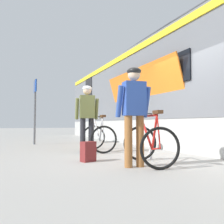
{
  "coord_description": "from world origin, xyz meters",
  "views": [
    {
      "loc": [
        -2.92,
        -4.63,
        0.76
      ],
      "look_at": [
        -0.53,
        0.83,
        1.05
      ],
      "focal_mm": 38.44,
      "sensor_mm": 36.0,
      "label": 1
    }
  ],
  "objects_px": {
    "cyclist_near_in_blue": "(134,107)",
    "bicycle_near_red": "(149,143)",
    "bicycle_far_silver": "(98,137)",
    "cyclist_far_in_olive": "(87,112)",
    "water_bottle_near_the_bikes": "(151,154)",
    "platform_sign_post": "(35,100)",
    "train_car": "(204,85)",
    "backpack_on_platform": "(88,152)"
  },
  "relations": [
    {
      "from": "cyclist_near_in_blue",
      "to": "bicycle_near_red",
      "type": "bearing_deg",
      "value": 13.66
    },
    {
      "from": "bicycle_near_red",
      "to": "bicycle_far_silver",
      "type": "height_order",
      "value": "same"
    },
    {
      "from": "cyclist_near_in_blue",
      "to": "cyclist_far_in_olive",
      "type": "distance_m",
      "value": 2.31
    },
    {
      "from": "water_bottle_near_the_bikes",
      "to": "platform_sign_post",
      "type": "relative_size",
      "value": 0.08
    },
    {
      "from": "cyclist_far_in_olive",
      "to": "water_bottle_near_the_bikes",
      "type": "distance_m",
      "value": 2.09
    },
    {
      "from": "bicycle_near_red",
      "to": "bicycle_far_silver",
      "type": "bearing_deg",
      "value": 92.7
    },
    {
      "from": "cyclist_far_in_olive",
      "to": "bicycle_near_red",
      "type": "bearing_deg",
      "value": -77.32
    },
    {
      "from": "train_car",
      "to": "platform_sign_post",
      "type": "xyz_separation_m",
      "value": [
        -4.75,
        3.53,
        -0.34
      ]
    },
    {
      "from": "bicycle_near_red",
      "to": "backpack_on_platform",
      "type": "relative_size",
      "value": 2.98
    },
    {
      "from": "bicycle_near_red",
      "to": "platform_sign_post",
      "type": "distance_m",
      "value": 5.77
    },
    {
      "from": "cyclist_near_in_blue",
      "to": "bicycle_near_red",
      "type": "xyz_separation_m",
      "value": [
        0.36,
        0.09,
        -0.65
      ]
    },
    {
      "from": "platform_sign_post",
      "to": "train_car",
      "type": "bearing_deg",
      "value": -36.56
    },
    {
      "from": "backpack_on_platform",
      "to": "platform_sign_post",
      "type": "bearing_deg",
      "value": 78.61
    },
    {
      "from": "bicycle_far_silver",
      "to": "water_bottle_near_the_bikes",
      "type": "bearing_deg",
      "value": -73.52
    },
    {
      "from": "cyclist_far_in_olive",
      "to": "backpack_on_platform",
      "type": "xyz_separation_m",
      "value": [
        -0.42,
        -1.41,
        -0.85
      ]
    },
    {
      "from": "backpack_on_platform",
      "to": "water_bottle_near_the_bikes",
      "type": "relative_size",
      "value": 1.99
    },
    {
      "from": "bicycle_far_silver",
      "to": "water_bottle_near_the_bikes",
      "type": "xyz_separation_m",
      "value": [
        0.53,
        -1.79,
        -0.3
      ]
    },
    {
      "from": "cyclist_far_in_olive",
      "to": "platform_sign_post",
      "type": "height_order",
      "value": "platform_sign_post"
    },
    {
      "from": "train_car",
      "to": "water_bottle_near_the_bikes",
      "type": "height_order",
      "value": "train_car"
    },
    {
      "from": "backpack_on_platform",
      "to": "water_bottle_near_the_bikes",
      "type": "bearing_deg",
      "value": -27.28
    },
    {
      "from": "cyclist_near_in_blue",
      "to": "cyclist_far_in_olive",
      "type": "xyz_separation_m",
      "value": [
        -0.13,
        2.31,
        0.0
      ]
    },
    {
      "from": "cyclist_near_in_blue",
      "to": "water_bottle_near_the_bikes",
      "type": "height_order",
      "value": "cyclist_near_in_blue"
    },
    {
      "from": "train_car",
      "to": "bicycle_near_red",
      "type": "bearing_deg",
      "value": -149.6
    },
    {
      "from": "train_car",
      "to": "cyclist_near_in_blue",
      "type": "xyz_separation_m",
      "value": [
        -3.63,
        -2.0,
        -0.91
      ]
    },
    {
      "from": "platform_sign_post",
      "to": "bicycle_near_red",
      "type": "bearing_deg",
      "value": -74.64
    },
    {
      "from": "cyclist_near_in_blue",
      "to": "platform_sign_post",
      "type": "height_order",
      "value": "platform_sign_post"
    },
    {
      "from": "cyclist_far_in_olive",
      "to": "water_bottle_near_the_bikes",
      "type": "xyz_separation_m",
      "value": [
        0.92,
        -1.61,
        -0.95
      ]
    },
    {
      "from": "train_car",
      "to": "bicycle_near_red",
      "type": "height_order",
      "value": "train_car"
    },
    {
      "from": "backpack_on_platform",
      "to": "platform_sign_post",
      "type": "xyz_separation_m",
      "value": [
        -0.58,
        4.63,
        1.42
      ]
    },
    {
      "from": "train_car",
      "to": "backpack_on_platform",
      "type": "relative_size",
      "value": 50.85
    },
    {
      "from": "train_car",
      "to": "water_bottle_near_the_bikes",
      "type": "xyz_separation_m",
      "value": [
        -2.84,
        -1.31,
        -1.87
      ]
    },
    {
      "from": "cyclist_far_in_olive",
      "to": "bicycle_near_red",
      "type": "relative_size",
      "value": 1.48
    },
    {
      "from": "bicycle_near_red",
      "to": "bicycle_far_silver",
      "type": "distance_m",
      "value": 2.4
    },
    {
      "from": "cyclist_far_in_olive",
      "to": "bicycle_far_silver",
      "type": "distance_m",
      "value": 0.78
    },
    {
      "from": "water_bottle_near_the_bikes",
      "to": "bicycle_far_silver",
      "type": "bearing_deg",
      "value": 106.48
    },
    {
      "from": "train_car",
      "to": "platform_sign_post",
      "type": "distance_m",
      "value": 5.93
    },
    {
      "from": "train_car",
      "to": "platform_sign_post",
      "type": "height_order",
      "value": "train_car"
    },
    {
      "from": "bicycle_far_silver",
      "to": "cyclist_far_in_olive",
      "type": "bearing_deg",
      "value": -155.07
    },
    {
      "from": "bicycle_far_silver",
      "to": "bicycle_near_red",
      "type": "bearing_deg",
      "value": -87.3
    },
    {
      "from": "bicycle_near_red",
      "to": "cyclist_near_in_blue",
      "type": "bearing_deg",
      "value": -166.34
    },
    {
      "from": "bicycle_near_red",
      "to": "backpack_on_platform",
      "type": "height_order",
      "value": "bicycle_near_red"
    },
    {
      "from": "bicycle_near_red",
      "to": "bicycle_far_silver",
      "type": "xyz_separation_m",
      "value": [
        -0.11,
        2.4,
        0.0
      ]
    }
  ]
}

